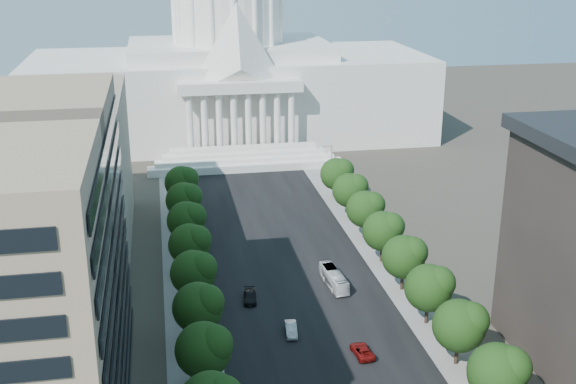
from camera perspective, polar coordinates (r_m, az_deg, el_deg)
road_asphalt at (r=140.34m, az=-0.43°, el=-5.02°), size 30.00×260.00×0.01m
sidewalk_left at (r=138.66m, az=-8.22°, el=-5.54°), size 8.00×260.00×0.02m
sidewalk_right at (r=144.52m, az=7.04°, el=-4.44°), size 8.00×260.00×0.02m
capitol at (r=225.35m, az=-4.64°, el=9.46°), size 120.00×56.00×73.00m
office_block_left_far at (r=145.05m, az=-20.19°, el=0.91°), size 38.00×52.00×30.00m
tree_l_d at (r=98.30m, az=-6.51°, el=-12.18°), size 7.79×7.60×9.97m
tree_l_e at (r=108.74m, az=-6.97°, el=-8.94°), size 7.79×7.60×9.97m
tree_l_f at (r=119.48m, az=-7.34°, el=-6.27°), size 7.79×7.60×9.97m
tree_l_g at (r=130.44m, az=-7.65°, el=-4.04°), size 7.79×7.60×9.97m
tree_l_h at (r=141.56m, az=-7.90°, el=-2.17°), size 7.79×7.60×9.97m
tree_l_i at (r=152.82m, az=-8.12°, el=-0.56°), size 7.79×7.60×9.97m
tree_l_j at (r=164.19m, az=-8.31°, el=0.82°), size 7.79×7.60×9.97m
tree_r_c at (r=96.88m, az=16.44°, el=-13.43°), size 7.79×7.60×9.97m
tree_r_d at (r=106.11m, az=13.58°, el=-10.12°), size 7.79×7.60×9.97m
tree_r_e at (r=115.85m, az=11.24°, el=-7.34°), size 7.79×7.60×9.97m
tree_r_f at (r=125.99m, az=9.28°, el=-4.99°), size 7.79×7.60×9.97m
tree_r_g at (r=136.42m, az=7.64°, el=-2.99°), size 7.79×7.60×9.97m
tree_r_h at (r=147.10m, az=6.23°, el=-1.27°), size 7.79×7.60×9.97m
tree_r_i at (r=157.96m, az=5.02°, el=0.21°), size 7.79×7.60×9.97m
tree_r_j at (r=168.98m, az=3.97°, el=1.50°), size 7.79×7.60×9.97m
streetlight_b at (r=97.27m, az=17.47°, el=-13.84°), size 2.61×0.44×9.00m
streetlight_c at (r=116.84m, az=11.90°, el=-7.50°), size 2.61×0.44×9.00m
streetlight_d at (r=138.17m, az=8.10°, el=-3.00°), size 2.61×0.44×9.00m
streetlight_e at (r=160.57m, az=5.35°, el=0.28°), size 2.61×0.44×9.00m
streetlight_f at (r=183.63m, az=3.29°, el=2.75°), size 2.61×0.44×9.00m
car_silver at (r=113.39m, az=0.25°, el=-10.79°), size 2.17×5.05×1.62m
car_red at (r=108.65m, az=5.87°, el=-12.38°), size 2.98×5.57×1.49m
car_dark_b at (r=123.12m, az=-3.03°, el=-8.28°), size 2.67×5.43×1.52m
city_bus at (r=128.08m, az=3.63°, el=-6.82°), size 3.26×10.46×2.87m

